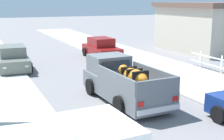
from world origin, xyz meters
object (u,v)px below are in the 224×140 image
car_left_mid (101,48)px  car_right_mid (13,59)px  pickup_truck (123,82)px  roadside_house (212,26)px

car_left_mid → car_right_mid: same height
pickup_truck → car_right_mid: 9.09m
pickup_truck → car_right_mid: pickup_truck is taller
car_left_mid → roadside_house: roadside_house is taller
car_right_mid → car_left_mid: bearing=14.3°
car_left_mid → roadside_house: size_ratio=0.52×
car_right_mid → roadside_house: size_ratio=0.53×
pickup_truck → roadside_house: bearing=35.4°
car_left_mid → roadside_house: 10.46m
pickup_truck → car_right_mid: size_ratio=1.22×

